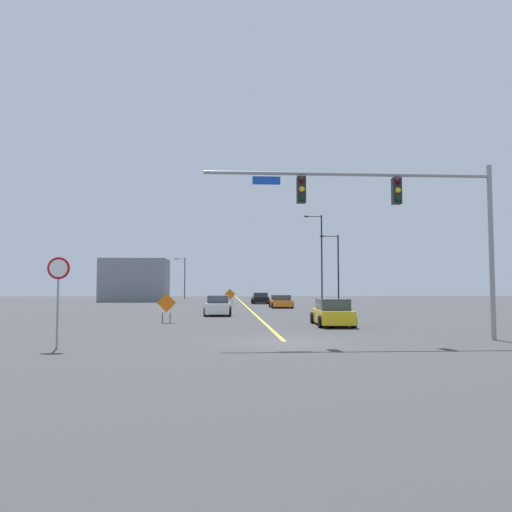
{
  "coord_description": "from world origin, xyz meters",
  "views": [
    {
      "loc": [
        -2.28,
        -19.04,
        2.09
      ],
      "look_at": [
        0.52,
        25.81,
        4.92
      ],
      "focal_mm": 34.66,
      "sensor_mm": 36.0,
      "label": 1
    }
  ],
  "objects_px": {
    "car_white_approaching": "(218,306)",
    "car_yellow_far": "(332,313)",
    "construction_sign_right_shoulder": "(230,295)",
    "street_lamp_far_right": "(184,276)",
    "car_orange_mid": "(281,302)",
    "street_lamp_near_right": "(337,267)",
    "traffic_signal_assembly": "(398,207)",
    "construction_sign_left_shoulder": "(166,304)",
    "street_lamp_far_left": "(321,257)",
    "car_black_near": "(260,299)",
    "stop_sign": "(58,284)"
  },
  "relations": [
    {
      "from": "car_black_near",
      "to": "car_yellow_far",
      "type": "bearing_deg",
      "value": -87.7
    },
    {
      "from": "car_white_approaching",
      "to": "street_lamp_far_left",
      "type": "bearing_deg",
      "value": 55.28
    },
    {
      "from": "traffic_signal_assembly",
      "to": "street_lamp_far_left",
      "type": "height_order",
      "value": "street_lamp_far_left"
    },
    {
      "from": "street_lamp_far_right",
      "to": "street_lamp_far_left",
      "type": "bearing_deg",
      "value": -64.17
    },
    {
      "from": "car_black_near",
      "to": "stop_sign",
      "type": "bearing_deg",
      "value": -102.75
    },
    {
      "from": "street_lamp_near_right",
      "to": "traffic_signal_assembly",
      "type": "bearing_deg",
      "value": -98.69
    },
    {
      "from": "construction_sign_left_shoulder",
      "to": "car_white_approaching",
      "type": "xyz_separation_m",
      "value": [
        2.93,
        7.51,
        -0.41
      ]
    },
    {
      "from": "construction_sign_right_shoulder",
      "to": "construction_sign_left_shoulder",
      "type": "xyz_separation_m",
      "value": [
        -4.01,
        -27.81,
        -0.11
      ]
    },
    {
      "from": "car_white_approaching",
      "to": "car_yellow_far",
      "type": "xyz_separation_m",
      "value": [
        6.33,
        -10.22,
        0.01
      ]
    },
    {
      "from": "street_lamp_near_right",
      "to": "car_yellow_far",
      "type": "relative_size",
      "value": 1.64
    },
    {
      "from": "stop_sign",
      "to": "car_orange_mid",
      "type": "distance_m",
      "value": 34.57
    },
    {
      "from": "car_yellow_far",
      "to": "car_orange_mid",
      "type": "bearing_deg",
      "value": 90.45
    },
    {
      "from": "car_white_approaching",
      "to": "car_orange_mid",
      "type": "relative_size",
      "value": 0.92
    },
    {
      "from": "car_yellow_far",
      "to": "car_orange_mid",
      "type": "height_order",
      "value": "car_yellow_far"
    },
    {
      "from": "stop_sign",
      "to": "car_orange_mid",
      "type": "bearing_deg",
      "value": 70.81
    },
    {
      "from": "street_lamp_far_right",
      "to": "street_lamp_far_left",
      "type": "height_order",
      "value": "street_lamp_far_left"
    },
    {
      "from": "street_lamp_far_left",
      "to": "car_black_near",
      "type": "distance_m",
      "value": 12.18
    },
    {
      "from": "street_lamp_far_left",
      "to": "car_yellow_far",
      "type": "xyz_separation_m",
      "value": [
        -4.43,
        -25.74,
        -4.68
      ]
    },
    {
      "from": "stop_sign",
      "to": "street_lamp_far_right",
      "type": "height_order",
      "value": "street_lamp_far_right"
    },
    {
      "from": "construction_sign_left_shoulder",
      "to": "car_orange_mid",
      "type": "height_order",
      "value": "construction_sign_left_shoulder"
    },
    {
      "from": "construction_sign_left_shoulder",
      "to": "traffic_signal_assembly",
      "type": "bearing_deg",
      "value": -45.25
    },
    {
      "from": "construction_sign_left_shoulder",
      "to": "car_orange_mid",
      "type": "relative_size",
      "value": 0.39
    },
    {
      "from": "traffic_signal_assembly",
      "to": "construction_sign_right_shoulder",
      "type": "bearing_deg",
      "value": 99.32
    },
    {
      "from": "street_lamp_far_right",
      "to": "car_orange_mid",
      "type": "height_order",
      "value": "street_lamp_far_right"
    },
    {
      "from": "car_yellow_far",
      "to": "car_orange_mid",
      "type": "distance_m",
      "value": 23.26
    },
    {
      "from": "construction_sign_left_shoulder",
      "to": "street_lamp_far_left",
      "type": "bearing_deg",
      "value": 59.28
    },
    {
      "from": "street_lamp_far_right",
      "to": "construction_sign_left_shoulder",
      "type": "distance_m",
      "value": 59.61
    },
    {
      "from": "car_white_approaching",
      "to": "traffic_signal_assembly",
      "type": "bearing_deg",
      "value": -67.67
    },
    {
      "from": "street_lamp_near_right",
      "to": "car_white_approaching",
      "type": "relative_size",
      "value": 1.86
    },
    {
      "from": "car_yellow_far",
      "to": "car_orange_mid",
      "type": "xyz_separation_m",
      "value": [
        -0.18,
        23.25,
        -0.06
      ]
    },
    {
      "from": "construction_sign_right_shoulder",
      "to": "car_yellow_far",
      "type": "height_order",
      "value": "construction_sign_right_shoulder"
    },
    {
      "from": "car_yellow_far",
      "to": "street_lamp_near_right",
      "type": "bearing_deg",
      "value": 76.49
    },
    {
      "from": "car_yellow_far",
      "to": "construction_sign_left_shoulder",
      "type": "bearing_deg",
      "value": 163.69
    },
    {
      "from": "car_yellow_far",
      "to": "car_white_approaching",
      "type": "bearing_deg",
      "value": 121.78
    },
    {
      "from": "street_lamp_near_right",
      "to": "street_lamp_far_left",
      "type": "xyz_separation_m",
      "value": [
        -1.57,
        0.8,
        1.12
      ]
    },
    {
      "from": "car_white_approaching",
      "to": "car_yellow_far",
      "type": "bearing_deg",
      "value": -58.22
    },
    {
      "from": "street_lamp_far_right",
      "to": "car_orange_mid",
      "type": "xyz_separation_m",
      "value": [
        13.0,
        -38.86,
        -3.44
      ]
    },
    {
      "from": "street_lamp_far_left",
      "to": "car_black_near",
      "type": "relative_size",
      "value": 2.45
    },
    {
      "from": "stop_sign",
      "to": "street_lamp_near_right",
      "type": "bearing_deg",
      "value": 62.93
    },
    {
      "from": "traffic_signal_assembly",
      "to": "construction_sign_right_shoulder",
      "type": "distance_m",
      "value": 38.89
    },
    {
      "from": "traffic_signal_assembly",
      "to": "street_lamp_far_right",
      "type": "bearing_deg",
      "value": 101.5
    },
    {
      "from": "stop_sign",
      "to": "construction_sign_right_shoulder",
      "type": "bearing_deg",
      "value": 81.05
    },
    {
      "from": "construction_sign_right_shoulder",
      "to": "car_orange_mid",
      "type": "relative_size",
      "value": 0.43
    },
    {
      "from": "construction_sign_right_shoulder",
      "to": "car_black_near",
      "type": "bearing_deg",
      "value": 51.46
    },
    {
      "from": "traffic_signal_assembly",
      "to": "car_yellow_far",
      "type": "relative_size",
      "value": 2.49
    },
    {
      "from": "construction_sign_right_shoulder",
      "to": "car_yellow_far",
      "type": "bearing_deg",
      "value": -80.23
    },
    {
      "from": "street_lamp_far_left",
      "to": "construction_sign_right_shoulder",
      "type": "relative_size",
      "value": 5.18
    },
    {
      "from": "street_lamp_near_right",
      "to": "street_lamp_far_left",
      "type": "distance_m",
      "value": 2.09
    },
    {
      "from": "traffic_signal_assembly",
      "to": "stop_sign",
      "type": "xyz_separation_m",
      "value": [
        -12.54,
        -1.71,
        -3.07
      ]
    },
    {
      "from": "car_orange_mid",
      "to": "street_lamp_far_left",
      "type": "bearing_deg",
      "value": 28.37
    }
  ]
}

